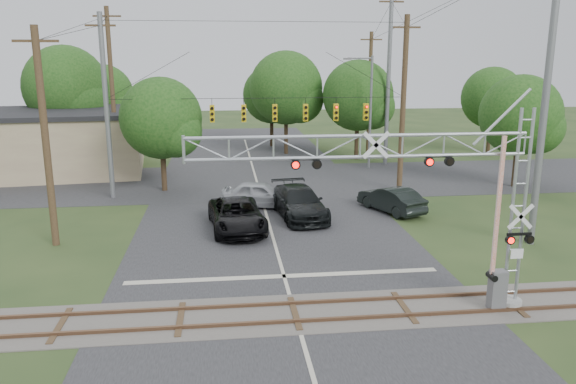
{
  "coord_description": "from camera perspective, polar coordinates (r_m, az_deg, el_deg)",
  "views": [
    {
      "loc": [
        -2.36,
        -16.13,
        8.88
      ],
      "look_at": [
        0.4,
        7.5,
        3.13
      ],
      "focal_mm": 35.0,
      "sensor_mm": 36.0,
      "label": 1
    }
  ],
  "objects": [
    {
      "name": "utility_poles",
      "position": [
        38.7,
        2.1,
        9.88
      ],
      "size": [
        24.94,
        26.99,
        14.2
      ],
      "color": "#402E1D",
      "rests_on": "ground"
    },
    {
      "name": "crossing_gantry",
      "position": [
        19.48,
        13.66,
        0.31
      ],
      "size": [
        11.96,
        0.92,
        7.21
      ],
      "color": "gray",
      "rests_on": "ground"
    },
    {
      "name": "railroad_track",
      "position": [
        20.31,
        0.7,
        -12.23
      ],
      "size": [
        90.0,
        3.2,
        0.17
      ],
      "color": "#524B47",
      "rests_on": "ground"
    },
    {
      "name": "treeline",
      "position": [
        49.4,
        -6.15,
        9.67
      ],
      "size": [
        55.26,
        26.08,
        9.87
      ],
      "color": "#382919",
      "rests_on": "ground"
    },
    {
      "name": "traffic_signal_span",
      "position": [
        36.41,
        -1.58,
        8.52
      ],
      "size": [
        19.34,
        0.36,
        11.5
      ],
      "color": "slate",
      "rests_on": "ground"
    },
    {
      "name": "road_main",
      "position": [
        27.69,
        -1.42,
        -5.09
      ],
      "size": [
        14.0,
        90.0,
        0.02
      ],
      "primitive_type": "cube",
      "color": "#262628",
      "rests_on": "ground"
    },
    {
      "name": "pickup_black",
      "position": [
        29.49,
        -5.21,
        -2.37
      ],
      "size": [
        3.2,
        5.98,
        1.6
      ],
      "primitive_type": "imported",
      "rotation": [
        0.0,
        0.0,
        0.1
      ],
      "color": "black",
      "rests_on": "ground"
    },
    {
      "name": "suv_dark",
      "position": [
        33.36,
        10.44,
        -0.73
      ],
      "size": [
        3.28,
        4.83,
        1.51
      ],
      "primitive_type": "imported",
      "rotation": [
        0.0,
        0.0,
        3.55
      ],
      "color": "black",
      "rests_on": "ground"
    },
    {
      "name": "road_cross",
      "position": [
        41.16,
        -3.21,
        1.14
      ],
      "size": [
        90.0,
        12.0,
        0.02
      ],
      "primitive_type": "cube",
      "color": "#262628",
      "rests_on": "ground"
    },
    {
      "name": "sedan_silver",
      "position": [
        33.89,
        -2.82,
        -0.24
      ],
      "size": [
        4.89,
        2.81,
        1.57
      ],
      "primitive_type": "imported",
      "rotation": [
        0.0,
        0.0,
        1.35
      ],
      "color": "#A2A5AA",
      "rests_on": "ground"
    },
    {
      "name": "commercial_building",
      "position": [
        48.39,
        -26.78,
        4.47
      ],
      "size": [
        21.6,
        12.67,
        4.82
      ],
      "rotation": [
        0.0,
        0.0,
        0.11
      ],
      "color": "#9E8669",
      "rests_on": "ground"
    },
    {
      "name": "car_dark",
      "position": [
        31.72,
        1.14,
        -1.06
      ],
      "size": [
        3.06,
        6.11,
        1.7
      ],
      "primitive_type": "imported",
      "rotation": [
        0.0,
        0.0,
        0.12
      ],
      "color": "black",
      "rests_on": "ground"
    },
    {
      "name": "ground",
      "position": [
        18.56,
        1.52,
        -14.99
      ],
      "size": [
        160.0,
        160.0,
        0.0
      ],
      "primitive_type": "plane",
      "color": "#263B1B",
      "rests_on": "ground"
    },
    {
      "name": "streetlight",
      "position": [
        45.78,
        8.18,
        8.61
      ],
      "size": [
        2.39,
        0.25,
        8.96
      ],
      "color": "slate",
      "rests_on": "ground"
    }
  ]
}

